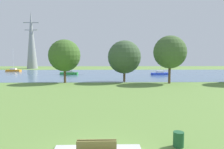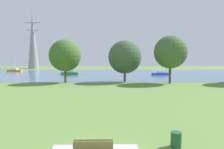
{
  "view_description": "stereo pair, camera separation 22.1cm",
  "coord_description": "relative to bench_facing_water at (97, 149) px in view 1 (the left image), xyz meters",
  "views": [
    {
      "loc": [
        0.47,
        -9.18,
        4.71
      ],
      "look_at": [
        1.16,
        18.95,
        2.4
      ],
      "focal_mm": 33.69,
      "sensor_mm": 36.0,
      "label": 1
    },
    {
      "loc": [
        0.7,
        -9.18,
        4.71
      ],
      "look_at": [
        1.16,
        18.95,
        2.4
      ],
      "focal_mm": 33.69,
      "sensor_mm": 36.0,
      "label": 2
    }
  ],
  "objects": [
    {
      "name": "sailboat_blue",
      "position": [
        14.64,
        45.95,
        -0.02
      ],
      "size": [
        5.03,
        2.75,
        5.77
      ],
      "color": "blue",
      "rests_on": "water_surface"
    },
    {
      "name": "water_surface",
      "position": [
        0.0,
        49.73,
        -0.46
      ],
      "size": [
        140.0,
        40.0,
        0.02
      ],
      "primitive_type": "cube",
      "color": "slate",
      "rests_on": "ground"
    },
    {
      "name": "tree_west_far",
      "position": [
        -7.32,
        29.5,
        4.57
      ],
      "size": [
        5.88,
        5.88,
        7.99
      ],
      "color": "brown",
      "rests_on": "ground"
    },
    {
      "name": "sailboat_green",
      "position": [
        -9.95,
        48.27,
        -0.01
      ],
      "size": [
        5.01,
        2.52,
        6.59
      ],
      "color": "green",
      "rests_on": "water_surface"
    },
    {
      "name": "tree_east_far",
      "position": [
        3.81,
        30.64,
        4.29
      ],
      "size": [
        6.33,
        6.33,
        7.93
      ],
      "color": "brown",
      "rests_on": "ground"
    },
    {
      "name": "ground_plane",
      "position": [
        0.0,
        21.73,
        -0.47
      ],
      "size": [
        160.0,
        160.0,
        0.0
      ],
      "primitive_type": "plane",
      "color": "olive"
    },
    {
      "name": "tree_east_near",
      "position": [
        11.75,
        28.01,
        5.16
      ],
      "size": [
        5.89,
        5.89,
        8.59
      ],
      "color": "brown",
      "rests_on": "ground"
    },
    {
      "name": "sailboat_orange",
      "position": [
        -30.46,
        60.61,
        0.0
      ],
      "size": [
        4.93,
        1.97,
        7.56
      ],
      "color": "orange",
      "rests_on": "water_surface"
    },
    {
      "name": "litter_bin",
      "position": [
        4.24,
        1.2,
        -0.07
      ],
      "size": [
        0.56,
        0.56,
        0.8
      ],
      "primitive_type": "cylinder",
      "color": "#1E512D",
      "rests_on": "ground"
    },
    {
      "name": "bench_facing_water",
      "position": [
        0.0,
        0.0,
        0.0
      ],
      "size": [
        1.8,
        0.48,
        0.89
      ],
      "color": "#9D987A",
      "rests_on": "concrete_pad"
    },
    {
      "name": "electricity_pylon",
      "position": [
        -30.88,
        79.48,
        11.42
      ],
      "size": [
        6.4,
        4.4,
        23.75
      ],
      "color": "gray",
      "rests_on": "ground"
    }
  ]
}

